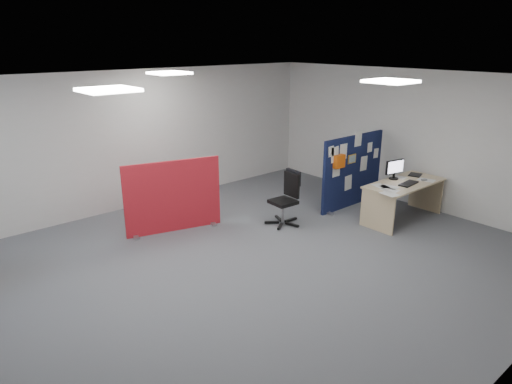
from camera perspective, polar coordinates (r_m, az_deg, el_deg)
floor at (r=6.85m, az=-2.26°, el=-9.62°), size 9.00×9.00×0.00m
ceiling at (r=6.06m, az=-2.59°, el=13.50°), size 9.00×7.00×0.02m
wall_back at (r=9.24m, az=-16.14°, el=6.06°), size 9.00×0.02×2.70m
wall_front at (r=4.37m, az=27.98°, el=-9.28°), size 9.00×0.02×2.70m
wall_right at (r=9.69m, az=19.01°, el=6.33°), size 0.02×7.00×2.70m
ceiling_lights at (r=6.79m, az=-3.91°, el=13.77°), size 4.10×4.10×0.04m
navy_divider at (r=9.33m, az=11.92°, el=2.61°), size 1.76×0.30×1.53m
main_desk at (r=8.91m, az=17.77°, el=0.15°), size 1.68×0.75×0.73m
monitor_main at (r=8.93m, az=16.94°, el=2.84°), size 0.42×0.18×0.37m
keyboard at (r=8.74m, az=18.52°, el=1.01°), size 0.47×0.22×0.02m
mouse at (r=9.06m, az=20.27°, el=1.44°), size 0.11×0.09×0.03m
paper_tray at (r=9.37m, az=19.28°, el=2.04°), size 0.34×0.30×0.01m
red_divider at (r=8.06m, az=-10.31°, el=-0.61°), size 1.65×0.51×1.28m
office_chair at (r=8.30m, az=3.95°, el=-0.31°), size 0.63×0.65×0.98m
desk_papers at (r=8.60m, az=17.08°, el=0.79°), size 1.48×0.79×0.00m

